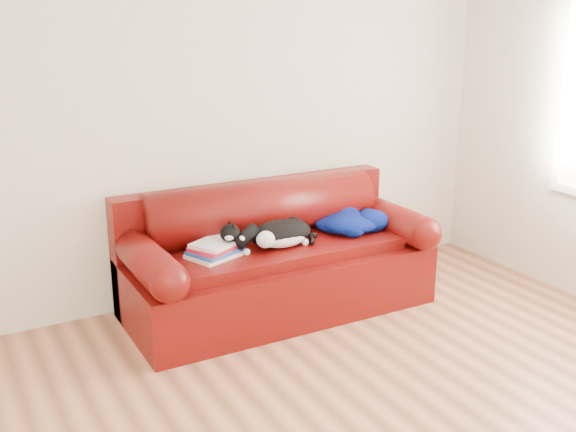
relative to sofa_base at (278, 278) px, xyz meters
name	(u,v)px	position (x,y,z in m)	size (l,w,h in m)	color
ground	(381,424)	(-0.20, -1.49, -0.24)	(4.50, 4.50, 0.00)	brown
room_shell	(416,93)	(-0.08, -1.48, 1.43)	(4.52, 4.02, 2.61)	beige
sofa_base	(278,278)	(0.00, 0.00, 0.00)	(2.10, 0.90, 0.50)	#420B02
sofa_back	(262,227)	(0.00, 0.24, 0.30)	(2.10, 1.01, 0.88)	#420B02
book_stack	(215,249)	(-0.49, -0.05, 0.31)	(0.39, 0.35, 0.10)	beige
cat	(281,234)	(-0.03, -0.09, 0.35)	(0.65, 0.37, 0.23)	black
blanket	(351,221)	(0.59, -0.03, 0.33)	(0.51, 0.43, 0.16)	#020241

